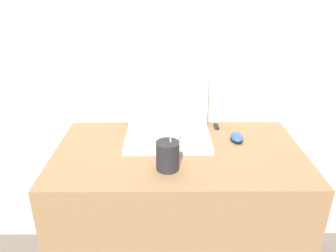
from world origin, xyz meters
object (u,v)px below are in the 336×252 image
object	(u,v)px
computer_mouse	(237,137)
drink_cup	(168,155)
laptop	(168,125)
usb_stick	(216,126)

from	to	relation	value
computer_mouse	drink_cup	bearing A→B (deg)	-142.38
drink_cup	computer_mouse	distance (m)	0.39
laptop	drink_cup	bearing A→B (deg)	-90.54
drink_cup	usb_stick	xyz separation A→B (m)	(0.24, 0.38, -0.05)
laptop	drink_cup	xyz separation A→B (m)	(-0.00, -0.28, 0.00)
laptop	usb_stick	distance (m)	0.26
laptop	usb_stick	world-z (taller)	laptop
laptop	drink_cup	world-z (taller)	laptop
computer_mouse	usb_stick	xyz separation A→B (m)	(-0.07, 0.14, -0.01)
drink_cup	computer_mouse	size ratio (longest dim) A/B	2.47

